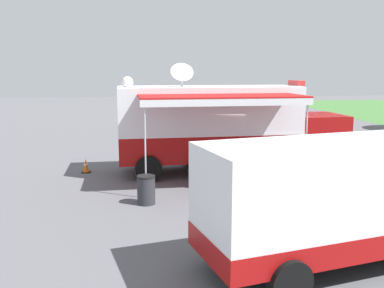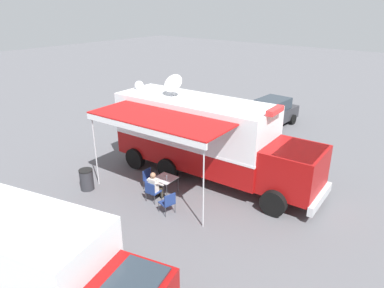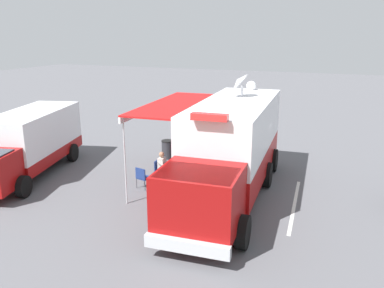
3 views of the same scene
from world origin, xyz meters
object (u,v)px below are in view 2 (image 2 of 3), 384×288
at_px(water_bottle, 167,177).
at_px(folding_chair_spare_by_truck, 168,202).
at_px(car_behind_truck, 271,113).
at_px(folding_chair_beside_table, 149,177).
at_px(support_truck, 30,264).
at_px(folding_table, 165,179).
at_px(folding_chair_at_table, 152,190).
at_px(command_truck, 208,137).
at_px(trash_bin, 87,179).
at_px(seated_responder, 155,185).
at_px(traffic_cone, 127,140).

height_order(water_bottle, folding_chair_spare_by_truck, water_bottle).
bearing_deg(water_bottle, car_behind_truck, -175.67).
bearing_deg(folding_chair_beside_table, support_truck, 19.65).
xyz_separation_m(folding_table, folding_chair_at_table, (0.80, 0.02, -0.16)).
height_order(command_truck, folding_chair_beside_table, command_truck).
distance_m(command_truck, support_truck, 8.79).
distance_m(folding_table, trash_bin, 3.37).
bearing_deg(folding_chair_at_table, folding_chair_spare_by_truck, 78.42).
xyz_separation_m(folding_chair_at_table, car_behind_truck, (-11.30, -0.67, 0.37)).
height_order(folding_chair_spare_by_truck, support_truck, support_truck).
xyz_separation_m(folding_chair_at_table, seated_responder, (-0.19, -0.01, 0.14)).
xyz_separation_m(seated_responder, support_truck, (5.78, 1.39, 0.73)).
bearing_deg(command_truck, traffic_cone, -93.16).
bearing_deg(support_truck, folding_chair_beside_table, -160.35).
height_order(command_truck, support_truck, command_truck).
xyz_separation_m(folding_table, seated_responder, (0.61, 0.01, -0.02)).
bearing_deg(folding_table, traffic_cone, -116.32).
bearing_deg(traffic_cone, folding_table, 63.68).
bearing_deg(folding_chair_beside_table, folding_table, 96.40).
distance_m(water_bottle, folding_chair_beside_table, 1.05).
bearing_deg(folding_chair_at_table, water_bottle, 170.04).
height_order(water_bottle, traffic_cone, water_bottle).
bearing_deg(support_truck, water_bottle, -168.86).
distance_m(water_bottle, trash_bin, 3.49).
bearing_deg(folding_table, trash_bin, -57.70).
xyz_separation_m(water_bottle, car_behind_truck, (-10.56, -0.80, 0.05)).
distance_m(folding_chair_at_table, folding_chair_beside_table, 1.12).
bearing_deg(seated_responder, trash_bin, -67.41).
bearing_deg(folding_table, support_truck, 12.34).
distance_m(folding_chair_spare_by_truck, trash_bin, 4.02).
bearing_deg(command_truck, folding_table, -9.72).
xyz_separation_m(command_truck, folding_chair_beside_table, (2.42, -1.25, -1.43)).
xyz_separation_m(folding_table, water_bottle, (0.06, 0.15, 0.16)).
bearing_deg(car_behind_truck, folding_chair_spare_by_truck, 8.59).
bearing_deg(folding_chair_spare_by_truck, support_truck, 3.26).
relative_size(folding_chair_beside_table, support_truck, 0.12).
height_order(folding_chair_at_table, trash_bin, trash_bin).
bearing_deg(command_truck, seated_responder, -7.55).
relative_size(command_truck, seated_responder, 7.70).
bearing_deg(seated_responder, water_bottle, 165.54).
xyz_separation_m(folding_chair_spare_by_truck, traffic_cone, (-3.66, -6.44, -0.23)).
relative_size(folding_table, trash_bin, 0.93).
relative_size(folding_table, folding_chair_beside_table, 0.98).
bearing_deg(command_truck, folding_chair_spare_by_truck, 11.71).
distance_m(water_bottle, folding_chair_spare_by_truck, 1.38).
bearing_deg(seated_responder, folding_table, -179.13).
bearing_deg(folding_table, car_behind_truck, -176.47).
bearing_deg(folding_chair_at_table, folding_table, -178.46).
bearing_deg(car_behind_truck, folding_chair_beside_table, -1.09).
distance_m(folding_chair_spare_by_truck, seated_responder, 1.17).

